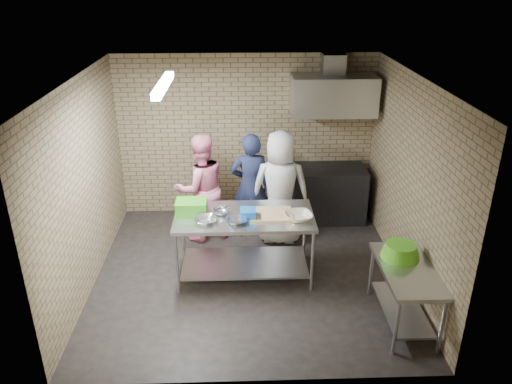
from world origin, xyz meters
TOP-DOWN VIEW (x-y plane):
  - floor at (0.00, 0.00)m, footprint 4.20×4.20m
  - ceiling at (0.00, 0.00)m, footprint 4.20×4.20m
  - back_wall at (0.00, 2.00)m, footprint 4.20×0.06m
  - front_wall at (0.00, -2.00)m, footprint 4.20×0.06m
  - left_wall at (-2.10, 0.00)m, footprint 0.06×4.00m
  - right_wall at (2.10, 0.00)m, footprint 0.06×4.00m
  - prep_table at (-0.06, -0.02)m, footprint 1.84×0.92m
  - side_counter at (1.80, -1.10)m, footprint 0.60×1.20m
  - stove at (1.35, 1.65)m, footprint 1.20×0.70m
  - range_hood at (1.35, 1.70)m, footprint 1.30×0.60m
  - hood_duct at (1.35, 1.85)m, footprint 0.35×0.30m
  - wall_shelf at (1.65, 1.89)m, footprint 0.80×0.20m
  - fluorescent_fixture at (-1.00, 0.00)m, footprint 0.10×1.25m
  - green_crate at (-0.76, 0.10)m, footprint 0.41×0.31m
  - blue_tub at (-0.01, -0.12)m, footprint 0.20×0.20m
  - cutting_board at (0.29, -0.04)m, footprint 0.56×0.43m
  - mixing_bowl_a at (-0.56, -0.22)m, footprint 0.34×0.34m
  - mixing_bowl_b at (-0.36, 0.03)m, footprint 0.26×0.26m
  - mixing_bowl_c at (-0.16, -0.24)m, footprint 0.31×0.31m
  - ceramic_bowl at (0.64, -0.17)m, footprint 0.42×0.42m
  - green_basin at (1.78, -0.85)m, footprint 0.46×0.46m
  - bottle_red at (1.40, 1.89)m, footprint 0.07×0.07m
  - bottle_green at (1.80, 1.89)m, footprint 0.06×0.06m
  - man_navy at (0.04, 1.11)m, footprint 0.63×0.43m
  - woman_pink at (-0.71, 1.04)m, footprint 1.01×0.91m
  - woman_white at (0.49, 0.92)m, footprint 0.92×0.65m

SIDE VIEW (x-z plane):
  - floor at x=0.00m, z-range 0.00..0.00m
  - side_counter at x=1.80m, z-range 0.00..0.75m
  - stove at x=1.35m, z-range 0.00..0.90m
  - prep_table at x=-0.06m, z-range 0.00..0.92m
  - green_basin at x=1.78m, z-range 0.75..0.92m
  - man_navy at x=0.04m, z-range 0.00..1.68m
  - woman_pink at x=-0.71m, z-range 0.00..1.70m
  - woman_white at x=0.49m, z-range 0.00..1.77m
  - cutting_board at x=0.29m, z-range 0.92..0.95m
  - mixing_bowl_c at x=-0.16m, z-range 0.92..0.98m
  - mixing_bowl_b at x=-0.36m, z-range 0.92..0.99m
  - mixing_bowl_a at x=-0.56m, z-range 0.92..0.99m
  - ceramic_bowl at x=0.64m, z-range 0.92..1.01m
  - blue_tub at x=-0.01m, z-range 0.92..1.05m
  - green_crate at x=-0.76m, z-range 0.92..1.08m
  - back_wall at x=0.00m, z-range 0.00..2.70m
  - front_wall at x=0.00m, z-range 0.00..2.70m
  - left_wall at x=-2.10m, z-range 0.00..2.70m
  - right_wall at x=2.10m, z-range 0.00..2.70m
  - wall_shelf at x=1.65m, z-range 1.90..1.94m
  - bottle_green at x=1.80m, z-range 1.94..2.09m
  - bottle_red at x=1.40m, z-range 1.94..2.12m
  - range_hood at x=1.35m, z-range 1.80..2.40m
  - hood_duct at x=1.35m, z-range 2.40..2.70m
  - fluorescent_fixture at x=-1.00m, z-range 2.60..2.68m
  - ceiling at x=0.00m, z-range 2.70..2.70m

